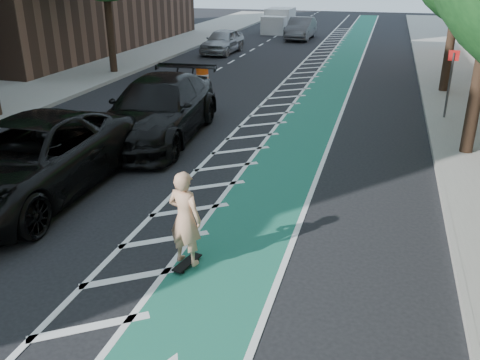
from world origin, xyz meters
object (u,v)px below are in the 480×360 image
(suv_far, at_px, (158,109))
(skateboarder, at_px, (185,218))
(barrel_a, at_px, (153,111))
(suv_near, at_px, (29,159))

(suv_far, bearing_deg, skateboarder, -66.47)
(skateboarder, xyz_separation_m, barrel_a, (-4.50, 8.31, -0.53))
(skateboarder, xyz_separation_m, suv_near, (-4.70, 1.98, -0.07))
(skateboarder, xyz_separation_m, suv_far, (-3.64, 6.88, -0.04))
(skateboarder, height_order, suv_near, skateboarder)
(suv_near, xyz_separation_m, suv_far, (1.06, 4.91, 0.03))
(suv_near, relative_size, barrel_a, 6.80)
(suv_far, xyz_separation_m, barrel_a, (-0.86, 1.42, -0.49))
(skateboarder, height_order, barrel_a, skateboarder)
(skateboarder, distance_m, suv_near, 5.10)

